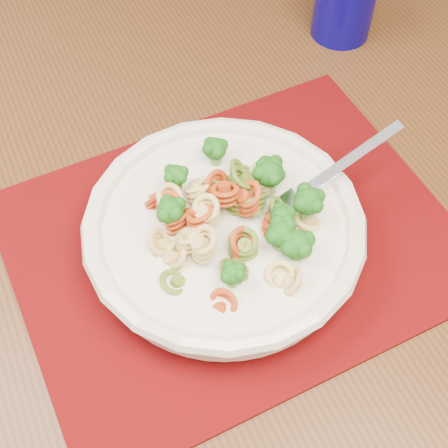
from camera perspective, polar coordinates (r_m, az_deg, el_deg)
dining_table at (r=0.76m, az=-4.37°, el=-0.40°), size 1.66×1.26×0.72m
placemat at (r=0.64m, az=0.91°, el=-1.50°), size 0.49×0.42×0.00m
pasta_bowl at (r=0.60m, az=-0.00°, el=-0.50°), size 0.27×0.27×0.05m
pasta_broccoli_heap at (r=0.59m, az=-0.00°, el=0.33°), size 0.23×0.23×0.06m
fork at (r=0.61m, az=5.77°, el=1.86°), size 0.18×0.05×0.08m
tumbler at (r=0.85m, az=11.00°, el=19.39°), size 0.08×0.08×0.10m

